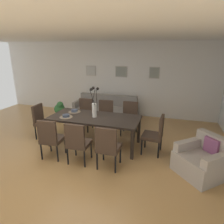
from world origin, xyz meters
The scene contains 23 objects.
ground_plane centered at (0.00, 0.00, 0.00)m, with size 9.00×9.00×0.00m, color tan.
back_wall_panel centered at (0.00, 3.25, 1.30)m, with size 9.00×0.10×2.60m, color silver.
ceiling_panel centered at (0.00, 0.40, 2.64)m, with size 9.00×7.20×0.08m, color white.
dining_table centered at (0.27, 0.60, 0.67)m, with size 2.20×0.98×0.74m.
dining_chair_near_left centered at (-0.39, -0.30, 0.51)m, with size 0.47×0.47×0.92m.
dining_chair_near_right centered at (-0.40, 1.48, 0.51)m, with size 0.44×0.44×0.92m.
dining_chair_far_left centered at (0.26, -0.31, 0.51)m, with size 0.45×0.45×0.92m.
dining_chair_far_right centered at (0.24, 1.47, 0.51)m, with size 0.46×0.46×0.92m.
dining_chair_mid_left centered at (0.92, -0.31, 0.51)m, with size 0.44×0.44×0.92m.
dining_chair_mid_right centered at (0.96, 1.52, 0.51)m, with size 0.45×0.45×0.92m.
dining_chair_head_west centered at (-1.25, 0.58, 0.51)m, with size 0.46×0.46×0.92m.
dining_chair_head_east centered at (1.77, 0.58, 0.51)m, with size 0.47×0.47×0.92m.
centerpiece_vase centered at (0.28, 0.60, 1.02)m, with size 0.21×0.23×0.73m.
placemat_near_left centered at (-0.39, 0.38, 0.74)m, with size 0.32×0.32×0.01m, color #7F705B.
bowl_near_left centered at (-0.39, 0.38, 0.78)m, with size 0.17×0.17×0.07m.
placemat_near_right centered at (-0.39, 0.82, 0.74)m, with size 0.32×0.32×0.01m, color #7F705B.
bowl_near_right centered at (-0.39, 0.82, 0.78)m, with size 0.17×0.17×0.07m.
sofa centered at (-0.09, 2.52, 0.28)m, with size 2.08×0.84×0.80m.
armchair centered at (2.72, 0.06, 0.29)m, with size 1.13×1.13×0.75m.
framed_picture_left centered at (-0.88, 3.18, 1.57)m, with size 0.38×0.03×0.36m.
framed_picture_center centered at (0.27, 3.18, 1.57)m, with size 0.43×0.03×0.38m.
framed_picture_right centered at (1.43, 3.18, 1.57)m, with size 0.35×0.03×0.39m.
potted_plant centered at (-1.53, 1.91, 0.37)m, with size 0.36×0.36×0.67m.
Camera 1 is at (2.00, -3.58, 2.31)m, focal length 31.16 mm.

